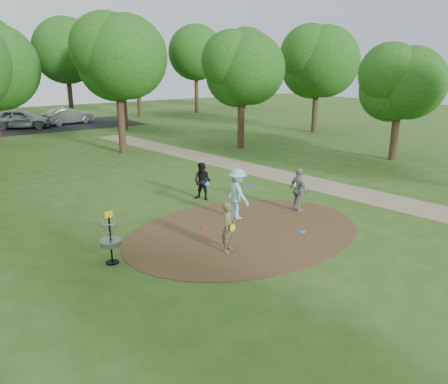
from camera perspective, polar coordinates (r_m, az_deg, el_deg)
ground at (r=14.65m, az=2.72°, el=-5.22°), size 100.00×100.00×0.00m
dirt_clearing at (r=14.65m, az=2.72°, el=-5.18°), size 8.40×8.40×0.02m
footpath at (r=20.32m, az=13.79°, el=0.58°), size 7.55×39.89×0.01m
parking_lot at (r=42.36m, az=-20.96°, el=8.10°), size 14.00×8.00×0.01m
player_observer_with_disc at (r=12.93m, az=0.59°, el=-4.56°), size 0.67×0.62×1.54m
player_throwing_with_disc at (r=15.62m, az=1.75°, el=-0.21°), size 1.06×1.21×1.85m
player_walking_with_disc at (r=17.81m, az=-2.82°, el=1.39°), size 0.90×0.95×1.55m
player_waiting_with_disc at (r=16.62m, az=9.73°, el=0.25°), size 0.55×1.03×1.67m
disc_ground_blue at (r=14.79m, az=10.22°, el=-5.14°), size 0.22×0.22×0.02m
disc_ground_red at (r=14.97m, az=-2.60°, el=-4.61°), size 0.22×0.22×0.02m
car_left at (r=41.59m, az=-25.01°, el=8.66°), size 5.23×3.74×1.65m
car_right at (r=42.96m, az=-19.66°, el=9.33°), size 4.72×2.45×1.48m
disc_golf_basket at (r=12.53m, az=-14.65°, el=-5.33°), size 0.63×0.63×1.54m
tree_ring at (r=22.31m, az=-6.92°, el=15.68°), size 37.14×44.91×8.92m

